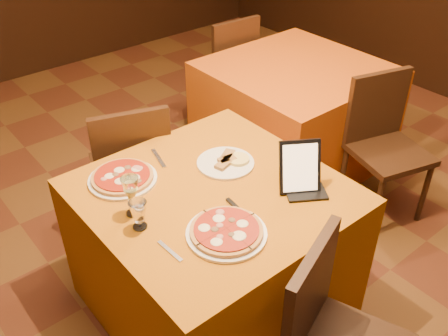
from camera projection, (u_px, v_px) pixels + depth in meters
floor at (242, 289)px, 2.76m from camera, size 6.00×7.00×0.01m
main_table at (214, 250)px, 2.48m from camera, size 1.10×1.10×0.75m
side_table at (293, 115)px, 3.60m from camera, size 1.10×1.10×0.75m
chair_main_far at (130, 167)px, 2.93m from camera, size 0.48×0.48×0.91m
chair_side_near at (390, 153)px, 3.05m from camera, size 0.51×0.51×0.91m
chair_side_far at (222, 69)px, 4.07m from camera, size 0.47×0.47×0.91m
pizza_near at (226, 232)px, 2.01m from camera, size 0.33×0.33×0.03m
pizza_far at (123, 178)px, 2.31m from camera, size 0.32×0.32×0.03m
cutlet_dish at (225, 162)px, 2.42m from camera, size 0.28×0.28×0.03m
wine_glass at (131, 196)px, 2.07m from camera, size 0.10×0.10×0.19m
water_glass at (139, 215)px, 2.02m from camera, size 0.06×0.06×0.13m
tablet at (300, 167)px, 2.20m from camera, size 0.21×0.18×0.23m
knife at (244, 216)px, 2.11m from camera, size 0.05×0.25×0.01m
fork_near at (170, 251)px, 1.94m from camera, size 0.02×0.15×0.01m
fork_far at (159, 158)px, 2.47m from camera, size 0.06×0.18×0.01m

